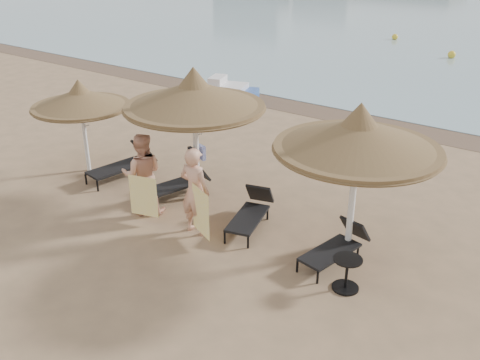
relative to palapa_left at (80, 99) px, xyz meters
The scene contains 19 objects.
ground 4.54m from the palapa_left, 16.49° to the right, with size 160.00×160.00×0.00m, color #987653.
wet_sand_strip 9.33m from the palapa_left, 64.55° to the left, with size 200.00×1.60×0.01m, color brown.
palapa_left is the anchor object (origin of this frame).
palapa_center 3.48m from the palapa_left, ahead, with size 3.19×3.19×3.16m.
palapa_right 7.37m from the palapa_left, ahead, with size 3.11×3.11×3.08m.
lounger_far_left 1.95m from the palapa_left, 16.05° to the left, with size 0.90×1.90×0.82m.
lounger_near_left 3.37m from the palapa_left, ahead, with size 0.98×1.75×0.75m.
lounger_near_right 5.43m from the palapa_left, ahead, with size 0.98×1.77×0.75m.
lounger_far_right 7.48m from the palapa_left, ahead, with size 0.84×1.69×0.73m.
side_table 8.06m from the palapa_left, ahead, with size 0.52×0.52×0.62m.
person_left 3.13m from the palapa_left, 15.34° to the right, with size 1.00×0.65×2.18m, color tan.
person_right 4.56m from the palapa_left, 10.20° to the right, with size 1.02×0.66×2.22m, color tan.
towel_left 3.69m from the palapa_left, 19.42° to the right, with size 0.64×0.20×0.93m.
towel_right 5.03m from the palapa_left, 12.37° to the right, with size 0.67×0.31×1.01m.
bag_patterned 3.56m from the palapa_left, 10.39° to the left, with size 0.28×0.17×0.34m.
bag_dark 3.51m from the palapa_left, ahead, with size 0.26×0.17×0.34m.
pedal_boat 7.31m from the palapa_left, 96.07° to the left, with size 2.39×1.84×0.98m.
buoy_left 23.24m from the palapa_left, 91.20° to the left, with size 0.35×0.35×0.35m, color yellow.
buoy_extra 20.33m from the palapa_left, 79.38° to the left, with size 0.39×0.39×0.39m, color yellow.
Camera 1 is at (6.99, -7.06, 5.77)m, focal length 40.00 mm.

